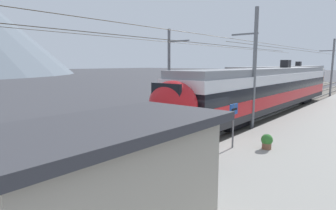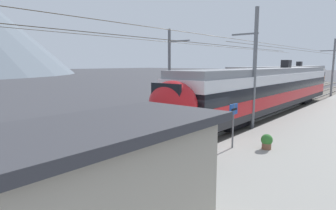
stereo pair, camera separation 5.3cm
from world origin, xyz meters
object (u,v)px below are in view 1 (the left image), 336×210
Objects in this scene: train_far_track at (286,77)px; potted_plant_by_shelter at (267,141)px; catenary_mast_east at (331,67)px; passenger_walking at (201,143)px; handbag_beside_passenger at (204,159)px; platform_sign at (234,116)px; potted_plant_platform_edge at (177,156)px; platform_shelter at (111,208)px; train_near_platform at (267,88)px; catenary_mast_far_side at (171,69)px; catenary_mast_mid at (253,67)px.

potted_plant_by_shelter is (-29.75, -8.67, -1.55)m from train_far_track.
catenary_mast_east reaches higher than passenger_walking.
passenger_walking reaches higher than handbag_beside_passenger.
potted_plant_by_shelter is (0.82, -1.31, -1.14)m from platform_sign.
platform_shelter is at bearing -152.15° from potted_plant_platform_edge.
train_far_track is at bearing 13.54° from platform_sign.
handbag_beside_passenger is 1.27m from potted_plant_platform_edge.
train_near_platform reaches higher than potted_plant_by_shelter.
catenary_mast_far_side is at bearing 160.85° from catenary_mast_east.
train_near_platform is at bearing -53.52° from catenary_mast_far_side.
catenary_mast_mid is 8.70m from passenger_walking.
train_near_platform is 6.45m from catenary_mast_mid.
passenger_walking is 1.05m from potted_plant_platform_edge.
train_far_track is 0.70× the size of catenary_mast_mid.
passenger_walking is at bearing -158.62° from handbag_beside_passenger.
potted_plant_platform_edge is (-1.15, 0.46, 0.28)m from handbag_beside_passenger.
train_near_platform reaches higher than passenger_walking.
catenary_mast_east reaches higher than platform_sign.
catenary_mast_far_side reaches higher than passenger_walking.
train_far_track is (19.49, 4.66, 0.01)m from train_near_platform.
catenary_mast_far_side reaches higher than platform_shelter.
catenary_mast_mid is at bearing 15.18° from platform_sign.
train_far_track is at bearing 13.86° from platform_shelter.
catenary_mast_mid is 5.64m from platform_sign.
potted_plant_platform_edge is at bearing -168.51° from train_far_track.
platform_shelter is at bearing -166.14° from train_far_track.
potted_plant_by_shelter is 0.17× the size of platform_shelter.
potted_plant_platform_edge is at bearing 158.35° from handbag_beside_passenger.
train_far_track is 31.45m from platform_sign.
train_near_platform is 15.39× the size of passenger_walking.
catenary_mast_mid reaches higher than platform_shelter.
platform_sign is at bearing 4.74° from passenger_walking.
platform_shelter is (-20.09, -5.10, -0.39)m from train_near_platform.
catenary_mast_far_side is at bearing 36.77° from platform_shelter.
handbag_beside_passenger is (-8.93, -9.15, -3.32)m from catenary_mast_far_side.
catenary_mast_mid reaches higher than platform_sign.
train_near_platform is at bearing 12.48° from catenary_mast_mid.
catenary_mast_far_side is 12.18m from potted_plant_by_shelter.
train_far_track is 0.70× the size of catenary_mast_east.
passenger_walking is (-9.43, -9.34, -2.53)m from catenary_mast_far_side.
catenary_mast_mid reaches higher than train_near_platform.
platform_sign is at bearing -177.26° from catenary_mast_east.
catenary_mast_east is at bearing 2.74° from platform_sign.
platform_shelter is at bearing -143.23° from catenary_mast_far_side.
catenary_mast_mid is at bearing -167.52° from train_near_platform.
potted_plant_by_shelter is (-4.20, -2.67, -3.31)m from catenary_mast_mid.
potted_plant_platform_edge is (-14.80, -2.31, -1.48)m from train_near_platform.
handbag_beside_passenger is (-33.14, -7.42, -1.78)m from train_far_track.
train_near_platform reaches higher than handbag_beside_passenger.
catenary_mast_east is at bearing -4.36° from train_near_platform.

